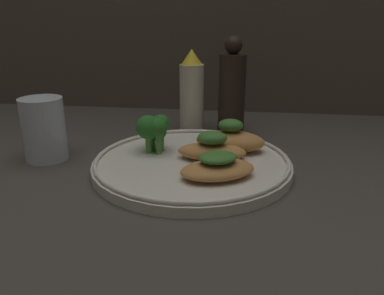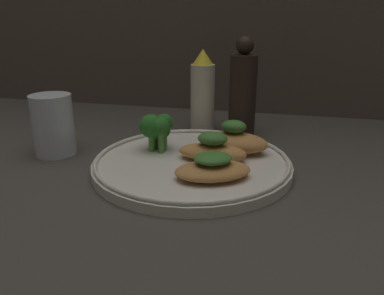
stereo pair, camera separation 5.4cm
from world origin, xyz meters
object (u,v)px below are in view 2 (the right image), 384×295
Objects in this scene: broccoli_bunch at (157,128)px; pepper_grinder at (243,91)px; drinking_glass at (53,125)px; sauce_bottle at (203,93)px; plate at (192,163)px.

broccoli_bunch is 0.33× the size of pepper_grinder.
broccoli_bunch is 16.99cm from drinking_glass.
sauce_bottle reaches higher than drinking_glass.
drinking_glass is (-20.66, -18.26, -2.64)cm from sauce_bottle.
drinking_glass is (-23.33, 1.18, 3.91)cm from plate.
sauce_bottle is at bearing 41.46° from drinking_glass.
broccoli_bunch is at bearing -125.18° from pepper_grinder.
broccoli_bunch reaches higher than plate.
sauce_bottle is at bearing 76.83° from broccoli_bunch.
pepper_grinder is at bearing 54.82° from broccoli_bunch.
broccoli_bunch is 0.38× the size of sauce_bottle.
sauce_bottle is 0.87× the size of pepper_grinder.
broccoli_bunch is at bearing 6.87° from drinking_glass.
drinking_glass is at bearing -147.17° from pepper_grinder.
sauce_bottle is at bearing 180.00° from pepper_grinder.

